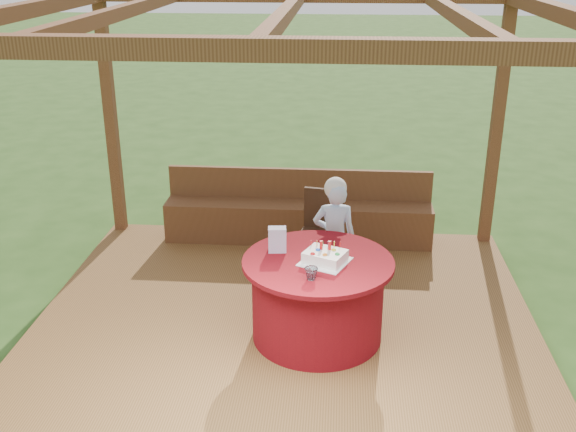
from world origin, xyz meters
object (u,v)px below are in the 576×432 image
object	(u,v)px
table	(317,298)
birthday_cake	(325,256)
chair	(321,228)
drinking_glass	(311,274)
gift_bag	(277,240)
elderly_woman	(334,234)
bench	(298,218)

from	to	relation	value
table	birthday_cake	distance (m)	0.41
chair	drinking_glass	world-z (taller)	chair
table	gift_bag	distance (m)	0.60
table	chair	bearing A→B (deg)	90.47
elderly_woman	birthday_cake	xyz separation A→B (m)	(-0.07, -0.87, 0.18)
table	birthday_cake	bearing A→B (deg)	-28.75
chair	drinking_glass	size ratio (longest dim) A/B	8.09
elderly_woman	bench	bearing A→B (deg)	109.27
drinking_glass	birthday_cake	bearing A→B (deg)	72.60
elderly_woman	drinking_glass	distance (m)	1.21
bench	chair	bearing A→B (deg)	-69.70
drinking_glass	table	bearing A→B (deg)	83.16
bench	table	world-z (taller)	bench
elderly_woman	gift_bag	size ratio (longest dim) A/B	5.41
table	elderly_woman	distance (m)	0.88
table	birthday_cake	size ratio (longest dim) A/B	2.67
bench	elderly_woman	world-z (taller)	elderly_woman
table	elderly_woman	xyz separation A→B (m)	(0.12, 0.84, 0.23)
drinking_glass	gift_bag	bearing A→B (deg)	122.14
elderly_woman	drinking_glass	bearing A→B (deg)	-97.92
bench	birthday_cake	bearing A→B (deg)	-80.32
gift_bag	birthday_cake	bearing A→B (deg)	-30.19
chair	bench	bearing A→B (deg)	110.30
bench	table	bearing A→B (deg)	-81.74
table	birthday_cake	world-z (taller)	birthday_cake
bench	table	size ratio (longest dim) A/B	2.37
bench	drinking_glass	world-z (taller)	drinking_glass
birthday_cake	bench	bearing A→B (deg)	99.68
bench	birthday_cake	world-z (taller)	birthday_cake
chair	birthday_cake	distance (m)	1.34
bench	birthday_cake	distance (m)	2.16
elderly_woman	table	bearing A→B (deg)	-98.36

